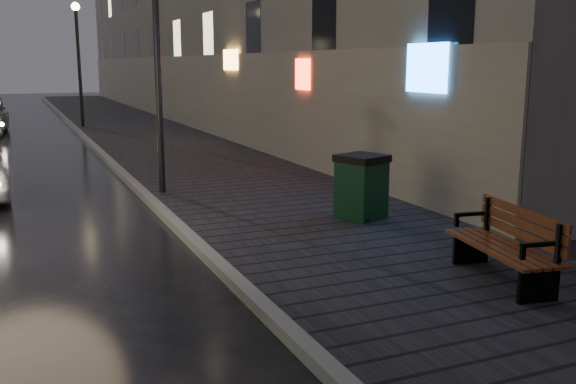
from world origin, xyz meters
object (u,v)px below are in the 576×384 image
(lamp_near, at_px, (156,33))
(bench, at_px, (508,245))
(lamp_far, at_px, (78,49))
(trash_bin, at_px, (361,186))

(lamp_near, bearing_deg, bench, -69.58)
(lamp_near, xyz_separation_m, lamp_far, (0.00, 16.00, 0.00))
(lamp_far, bearing_deg, lamp_near, -90.00)
(lamp_near, bearing_deg, lamp_far, 90.00)
(lamp_near, height_order, trash_bin, lamp_near)
(lamp_far, height_order, trash_bin, lamp_far)
(bench, xyz_separation_m, trash_bin, (-0.02, 3.70, 0.11))
(lamp_far, xyz_separation_m, trash_bin, (2.76, -19.77, -2.76))
(trash_bin, bearing_deg, bench, -110.20)
(lamp_near, relative_size, trash_bin, 4.60)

